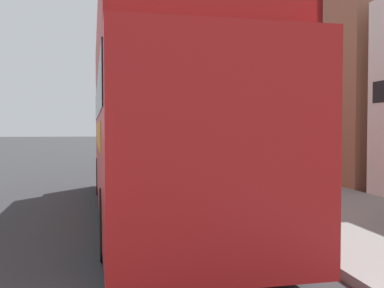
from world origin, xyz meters
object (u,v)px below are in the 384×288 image
(tour_bus, at_px, (155,127))
(parked_car_ahead_of_bus, at_px, (154,159))
(lamp_post_nearest, at_px, (302,47))
(lamp_post_second, at_px, (207,87))

(tour_bus, relative_size, parked_car_ahead_of_bus, 2.40)
(tour_bus, distance_m, parked_car_ahead_of_bus, 8.37)
(tour_bus, relative_size, lamp_post_nearest, 2.33)
(parked_car_ahead_of_bus, relative_size, lamp_post_nearest, 0.97)
(parked_car_ahead_of_bus, xyz_separation_m, lamp_post_second, (1.79, -1.69, 2.75))
(parked_car_ahead_of_bus, bearing_deg, lamp_post_second, -41.66)
(tour_bus, relative_size, lamp_post_second, 2.28)
(tour_bus, xyz_separation_m, lamp_post_second, (2.55, 6.54, 1.49))
(lamp_post_second, bearing_deg, tour_bus, -111.29)
(parked_car_ahead_of_bus, height_order, lamp_post_nearest, lamp_post_nearest)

